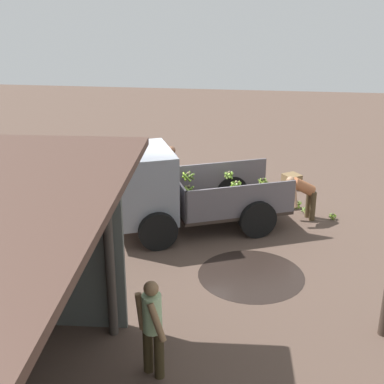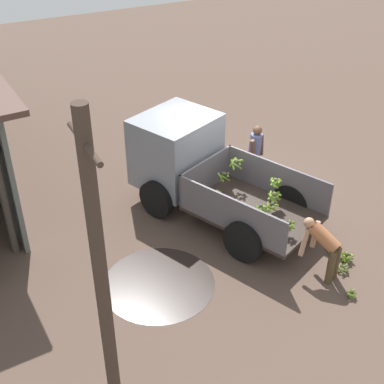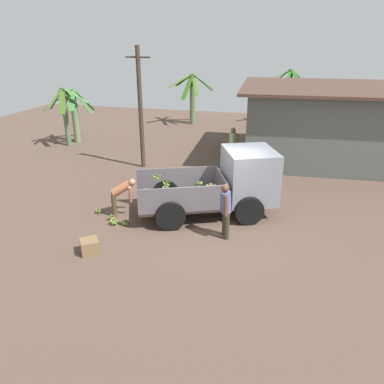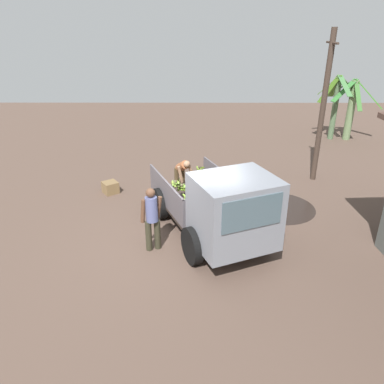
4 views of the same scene
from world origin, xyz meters
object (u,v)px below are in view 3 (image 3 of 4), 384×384
object	(u,v)px
banana_bunch_on_ground_0	(98,211)
banana_bunch_on_ground_2	(126,222)
person_foreground_visitor	(225,208)
person_worker_loading	(121,193)
person_bystander_near_shed	(233,144)
wooden_crate_0	(90,246)
cargo_truck	(236,180)
banana_bunch_on_ground_1	(112,217)
utility_pole	(140,108)
banana_bunch_on_ground_3	(114,221)

from	to	relation	value
banana_bunch_on_ground_0	banana_bunch_on_ground_2	bearing A→B (deg)	-24.48
person_foreground_visitor	person_worker_loading	world-z (taller)	person_foreground_visitor
person_bystander_near_shed	wooden_crate_0	world-z (taller)	person_bystander_near_shed
wooden_crate_0	banana_bunch_on_ground_0	bearing A→B (deg)	112.37
cargo_truck	person_bystander_near_shed	size ratio (longest dim) A/B	2.87
person_worker_loading	banana_bunch_on_ground_1	bearing A→B (deg)	-133.54
person_worker_loading	wooden_crate_0	xyz separation A→B (m)	(0.14, -2.37, -0.54)
banana_bunch_on_ground_1	banana_bunch_on_ground_0	bearing A→B (deg)	152.69
banana_bunch_on_ground_1	banana_bunch_on_ground_2	bearing A→B (deg)	-21.16
person_worker_loading	banana_bunch_on_ground_2	xyz separation A→B (m)	(0.41, -0.67, -0.63)
banana_bunch_on_ground_1	cargo_truck	bearing A→B (deg)	23.23
banana_bunch_on_ground_0	wooden_crate_0	xyz separation A→B (m)	(0.92, -2.25, 0.10)
banana_bunch_on_ground_2	person_worker_loading	bearing A→B (deg)	121.70
utility_pole	person_foreground_visitor	xyz separation A→B (m)	(4.54, -5.30, -1.67)
utility_pole	banana_bunch_on_ground_3	world-z (taller)	utility_pole
utility_pole	wooden_crate_0	size ratio (longest dim) A/B	11.24
utility_pole	banana_bunch_on_ground_0	size ratio (longest dim) A/B	23.87
utility_pole	person_foreground_visitor	world-z (taller)	utility_pole
person_foreground_visitor	utility_pole	bearing A→B (deg)	-71.53
banana_bunch_on_ground_1	person_bystander_near_shed	bearing A→B (deg)	67.21
person_foreground_visitor	person_bystander_near_shed	size ratio (longest dim) A/B	1.00
cargo_truck	person_foreground_visitor	bearing A→B (deg)	-113.95
cargo_truck	utility_pole	world-z (taller)	utility_pole
utility_pole	banana_bunch_on_ground_1	world-z (taller)	utility_pole
person_foreground_visitor	banana_bunch_on_ground_3	distance (m)	3.48
wooden_crate_0	banana_bunch_on_ground_3	bearing A→B (deg)	92.52
utility_pole	banana_bunch_on_ground_3	xyz separation A→B (m)	(1.15, -5.41, -2.45)
banana_bunch_on_ground_2	person_bystander_near_shed	bearing A→B (deg)	72.08
person_foreground_visitor	banana_bunch_on_ground_2	bearing A→B (deg)	-21.52
utility_pole	cargo_truck	bearing A→B (deg)	-37.79
person_bystander_near_shed	banana_bunch_on_ground_1	xyz separation A→B (m)	(-2.77, -6.60, -0.81)
banana_bunch_on_ground_2	banana_bunch_on_ground_3	size ratio (longest dim) A/B	0.99
person_foreground_visitor	banana_bunch_on_ground_0	xyz separation A→B (m)	(-4.24, 0.51, -0.81)
cargo_truck	person_worker_loading	distance (m)	3.68
banana_bunch_on_ground_0	banana_bunch_on_ground_3	world-z (taller)	banana_bunch_on_ground_3
person_foreground_visitor	banana_bunch_on_ground_2	world-z (taller)	person_foreground_visitor
cargo_truck	wooden_crate_0	distance (m)	4.92
cargo_truck	wooden_crate_0	xyz separation A→B (m)	(-3.35, -3.48, -0.90)
person_worker_loading	banana_bunch_on_ground_0	world-z (taller)	person_worker_loading
banana_bunch_on_ground_3	wooden_crate_0	size ratio (longest dim) A/B	0.55
banana_bunch_on_ground_1	wooden_crate_0	world-z (taller)	wooden_crate_0
person_foreground_visitor	wooden_crate_0	world-z (taller)	person_foreground_visitor
cargo_truck	person_foreground_visitor	distance (m)	1.76
wooden_crate_0	person_worker_loading	bearing A→B (deg)	93.28
utility_pole	banana_bunch_on_ground_1	xyz separation A→B (m)	(0.93, -5.11, -2.47)
person_bystander_near_shed	banana_bunch_on_ground_3	distance (m)	7.39
person_worker_loading	banana_bunch_on_ground_0	distance (m)	1.02
cargo_truck	banana_bunch_on_ground_3	world-z (taller)	cargo_truck
person_foreground_visitor	person_worker_loading	xyz separation A→B (m)	(-3.46, 0.63, -0.17)
utility_pole	person_bystander_near_shed	distance (m)	4.32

